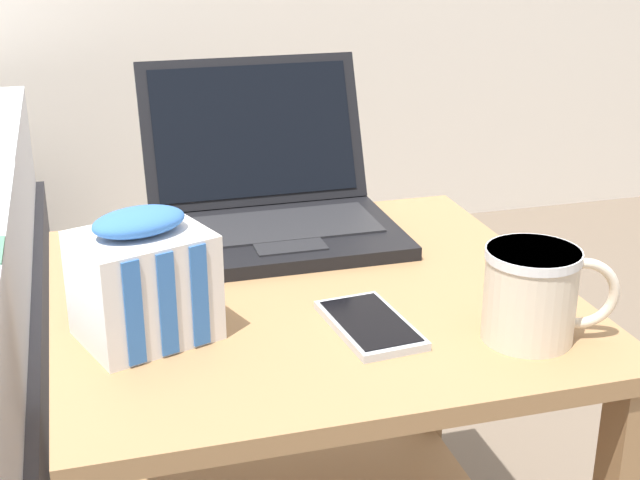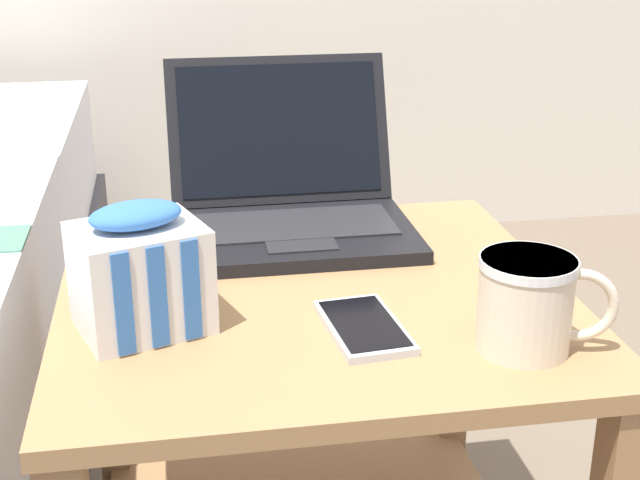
{
  "view_description": "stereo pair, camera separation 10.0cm",
  "coord_description": "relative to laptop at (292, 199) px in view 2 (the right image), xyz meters",
  "views": [
    {
      "loc": [
        -0.26,
        -0.94,
        0.98
      ],
      "look_at": [
        0.0,
        -0.04,
        0.62
      ],
      "focal_mm": 50.0,
      "sensor_mm": 36.0,
      "label": 1
    },
    {
      "loc": [
        -0.16,
        -0.96,
        0.98
      ],
      "look_at": [
        0.0,
        -0.04,
        0.62
      ],
      "focal_mm": 50.0,
      "sensor_mm": 36.0,
      "label": 2
    }
  ],
  "objects": [
    {
      "name": "cell_phone",
      "position": [
        0.03,
        -0.33,
        -0.04
      ],
      "size": [
        0.09,
        0.15,
        0.01
      ],
      "color": "#B7BABC",
      "rests_on": "bedside_table"
    },
    {
      "name": "laptop",
      "position": [
        0.0,
        0.0,
        0.0
      ],
      "size": [
        0.33,
        0.31,
        0.22
      ],
      "color": "black",
      "rests_on": "bedside_table"
    },
    {
      "name": "bedside_table",
      "position": [
        -0.0,
        -0.21,
        -0.24
      ],
      "size": [
        0.6,
        0.58,
        0.54
      ],
      "color": "#997047",
      "rests_on": "ground_plane"
    },
    {
      "name": "snack_bag",
      "position": [
        -0.2,
        -0.28,
        0.02
      ],
      "size": [
        0.16,
        0.15,
        0.14
      ],
      "color": "silver",
      "rests_on": "bedside_table"
    },
    {
      "name": "mug_front_left",
      "position": [
        0.19,
        -0.39,
        0.01
      ],
      "size": [
        0.14,
        0.1,
        0.1
      ],
      "color": "beige",
      "rests_on": "bedside_table"
    }
  ]
}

